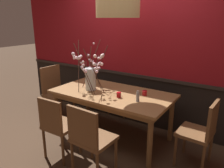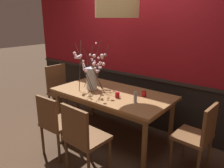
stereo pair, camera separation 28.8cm
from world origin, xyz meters
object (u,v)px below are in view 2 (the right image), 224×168
(dining_table, at_px, (112,97))
(pendant_lamp, at_px, (117,6))
(chair_near_side_right, at_px, (83,136))
(chair_far_side_left, at_px, (128,88))
(chair_near_side_left, at_px, (55,122))
(candle_holder_nearer_center, at_px, (144,94))
(condiment_bottle, at_px, (135,97))
(candle_holder_nearer_edge, at_px, (117,95))
(vase_with_blossoms, at_px, (91,75))
(chair_head_west_end, at_px, (60,88))
(chair_head_east_end, at_px, (198,134))

(dining_table, relative_size, pendant_lamp, 2.02)
(chair_near_side_right, height_order, pendant_lamp, pendant_lamp)
(chair_far_side_left, distance_m, chair_near_side_left, 1.77)
(chair_far_side_left, xyz_separation_m, candle_holder_nearer_center, (0.80, -0.74, 0.26))
(chair_near_side_left, xyz_separation_m, condiment_bottle, (0.78, 0.75, 0.32))
(chair_near_side_right, bearing_deg, pendant_lamp, 101.25)
(condiment_bottle, bearing_deg, candle_holder_nearer_edge, -179.27)
(vase_with_blossoms, bearing_deg, chair_near_side_right, -52.18)
(pendant_lamp, bearing_deg, condiment_bottle, -12.79)
(chair_near_side_right, xyz_separation_m, condiment_bottle, (0.21, 0.78, 0.31))
(vase_with_blossoms, distance_m, candle_holder_nearer_edge, 0.59)
(dining_table, distance_m, pendant_lamp, 1.33)
(chair_head_west_end, distance_m, chair_near_side_left, 1.36)
(chair_head_east_end, height_order, candle_holder_nearer_edge, chair_head_east_end)
(chair_head_east_end, bearing_deg, candle_holder_nearer_edge, -174.40)
(chair_head_east_end, height_order, candle_holder_nearer_center, chair_head_east_end)
(condiment_bottle, bearing_deg, chair_head_east_end, 7.33)
(candle_holder_nearer_edge, height_order, condiment_bottle, condiment_bottle)
(candle_holder_nearer_edge, distance_m, condiment_bottle, 0.30)
(chair_head_east_end, distance_m, chair_far_side_left, 1.90)
(chair_far_side_left, relative_size, chair_head_west_end, 0.96)
(dining_table, xyz_separation_m, candle_holder_nearer_center, (0.48, 0.15, 0.12))
(pendant_lamp, bearing_deg, chair_near_side_right, -78.75)
(chair_near_side_right, xyz_separation_m, chair_near_side_left, (-0.57, 0.03, -0.01))
(dining_table, relative_size, chair_far_side_left, 1.94)
(chair_head_west_end, distance_m, pendant_lamp, 2.02)
(chair_near_side_left, bearing_deg, chair_far_side_left, 91.42)
(vase_with_blossoms, bearing_deg, dining_table, 12.75)
(pendant_lamp, bearing_deg, chair_near_side_left, -115.34)
(dining_table, distance_m, chair_near_side_left, 0.94)
(chair_near_side_right, relative_size, chair_far_side_left, 0.96)
(chair_near_side_left, relative_size, pendant_lamp, 0.97)
(chair_head_east_end, bearing_deg, candle_holder_nearer_center, 169.02)
(chair_near_side_right, height_order, condiment_bottle, chair_near_side_right)
(chair_head_west_end, bearing_deg, pendant_lamp, -2.64)
(dining_table, distance_m, candle_holder_nearer_center, 0.51)
(dining_table, height_order, candle_holder_nearer_edge, candle_holder_nearer_edge)
(chair_far_side_left, distance_m, pendant_lamp, 1.79)
(chair_head_east_end, height_order, chair_far_side_left, chair_far_side_left)
(condiment_bottle, distance_m, pendant_lamp, 1.23)
(candle_holder_nearer_center, bearing_deg, chair_head_east_end, -10.98)
(dining_table, bearing_deg, vase_with_blossoms, -167.25)
(chair_far_side_left, xyz_separation_m, chair_near_side_left, (0.04, -1.77, -0.02))
(candle_holder_nearer_edge, distance_m, pendant_lamp, 1.21)
(dining_table, height_order, chair_near_side_right, chair_near_side_right)
(chair_head_east_end, height_order, pendant_lamp, pendant_lamp)
(chair_near_side_left, xyz_separation_m, pendant_lamp, (0.40, 0.84, 1.49))
(chair_far_side_left, bearing_deg, candle_holder_nearer_edge, -62.83)
(vase_with_blossoms, bearing_deg, pendant_lamp, 4.61)
(chair_head_east_end, distance_m, chair_head_west_end, 2.63)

